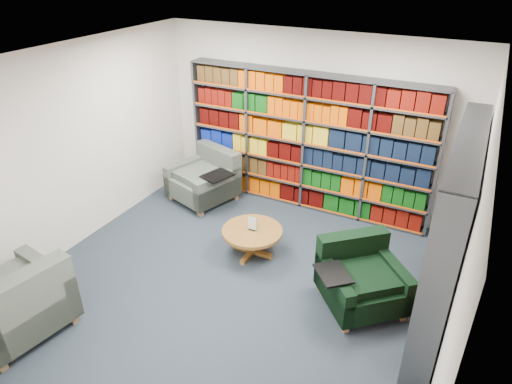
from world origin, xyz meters
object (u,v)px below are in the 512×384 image
at_px(chair_green_right, 359,279).
at_px(chair_teal_front, 17,306).
at_px(coffee_table, 252,235).
at_px(chair_teal_left, 207,180).

height_order(chair_green_right, chair_teal_front, chair_teal_front).
distance_m(chair_green_right, chair_teal_front, 3.90).
height_order(chair_green_right, coffee_table, chair_green_right).
distance_m(chair_teal_front, coffee_table, 2.97).
relative_size(chair_green_right, coffee_table, 1.48).
bearing_deg(chair_teal_front, chair_teal_left, 87.38).
relative_size(chair_teal_left, chair_green_right, 1.00).
xyz_separation_m(chair_green_right, coffee_table, (-1.59, 0.27, -0.01)).
distance_m(chair_teal_left, chair_teal_front, 3.61).
height_order(chair_teal_left, chair_teal_front, chair_teal_front).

